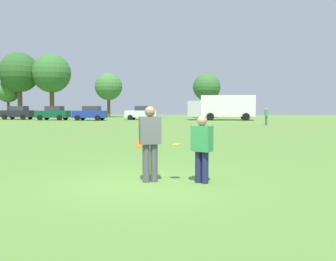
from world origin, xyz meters
TOP-DOWN VIEW (x-y plane):
  - ground_plane at (0.00, 0.00)m, footprint 141.48×141.48m
  - player_thrower at (0.13, 0.30)m, footprint 0.57×0.43m
  - player_defender at (1.37, 0.32)m, footprint 0.54×0.46m
  - frisbee at (0.74, 0.49)m, footprint 0.28×0.27m
  - traffic_cone at (-1.57, 7.79)m, footprint 0.32×0.32m
  - parked_car_near_left at (-24.31, 40.18)m, footprint 4.22×2.26m
  - parked_car_mid_left at (-18.64, 38.60)m, footprint 4.22×2.26m
  - parked_car_center at (-13.55, 38.18)m, footprint 4.22×2.26m
  - parked_car_mid_right at (-7.38, 40.82)m, footprint 4.22×2.26m
  - box_truck at (3.22, 40.79)m, footprint 8.53×3.09m
  - bystander_far_jogger at (6.97, 28.70)m, footprint 0.27×0.46m
  - tree_west_maple at (-33.37, 54.10)m, footprint 3.93×3.93m
  - tree_center_elm at (-30.86, 53.40)m, footprint 6.72×6.72m
  - tree_east_birch at (-25.44, 54.10)m, footprint 6.60×6.60m
  - tree_east_oak at (-14.80, 51.67)m, footprint 4.42×4.42m
  - tree_far_east_pine at (1.05, 49.47)m, footprint 4.18×4.18m

SIDE VIEW (x-z plane):
  - ground_plane at x=0.00m, z-range 0.00..0.00m
  - traffic_cone at x=-1.57m, z-range -0.01..0.47m
  - player_defender at x=1.37m, z-range 0.10..1.69m
  - frisbee at x=0.74m, z-range 0.85..0.94m
  - bystander_far_jogger at x=6.97m, z-range 0.10..1.72m
  - parked_car_near_left at x=-24.31m, z-range 0.01..1.83m
  - parked_car_mid_left at x=-18.64m, z-range 0.01..1.83m
  - parked_car_center at x=-13.55m, z-range 0.01..1.83m
  - parked_car_mid_right at x=-7.38m, z-range 0.01..1.83m
  - player_thrower at x=0.13m, z-range 0.12..1.93m
  - box_truck at x=3.22m, z-range 0.16..3.34m
  - tree_west_maple at x=-33.37m, z-range 1.20..7.58m
  - tree_far_east_pine at x=1.05m, z-range 1.27..8.06m
  - tree_east_oak at x=-14.80m, z-range 1.35..8.52m
  - tree_east_birch at x=-25.44m, z-range 2.01..12.73m
  - tree_center_elm at x=-30.86m, z-range 2.05..12.98m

